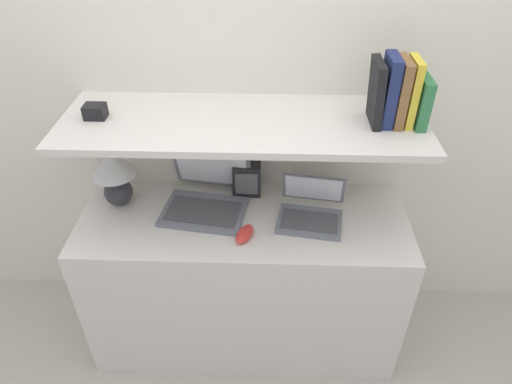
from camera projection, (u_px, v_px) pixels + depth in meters
The scene contains 16 objects.
ground_plane at pixel (243, 377), 2.17m from camera, with size 12.00×12.00×0.00m, color #B2AD9E.
wall_back at pixel (246, 90), 1.93m from camera, with size 6.00×0.05×2.40m.
desk at pixel (245, 280), 2.15m from camera, with size 1.39×0.53×0.76m.
back_riser at pixel (247, 210), 2.26m from camera, with size 1.39×0.04×1.16m.
shelf at pixel (243, 123), 1.73m from camera, with size 1.39×0.47×0.03m.
table_lamp at pixel (114, 172), 1.92m from camera, with size 0.19×0.19×0.26m.
laptop_large at pixel (207, 195), 1.96m from camera, with size 0.39×0.37×0.27m.
laptop_small at pixel (311, 211), 1.91m from camera, with size 0.30×0.28×0.17m.
computer_mouse at pixel (245, 234), 1.82m from camera, with size 0.10×0.13×0.04m.
router_box at pixel (247, 179), 2.03m from camera, with size 0.12×0.07×0.15m.
book_green at pixel (421, 100), 1.65m from camera, with size 0.04×0.16×0.18m.
book_yellow at pixel (411, 92), 1.63m from camera, with size 0.03×0.13×0.25m.
book_brown at pixel (400, 92), 1.64m from camera, with size 0.03×0.14×0.24m.
book_navy at pixel (389, 90), 1.63m from camera, with size 0.04×0.13×0.25m.
book_black at pixel (376, 93), 1.64m from camera, with size 0.04×0.15×0.24m.
shelf_gadget at pixel (95, 111), 1.72m from camera, with size 0.08×0.06×0.05m.
Camera 1 is at (0.10, -1.21, 2.00)m, focal length 32.00 mm.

